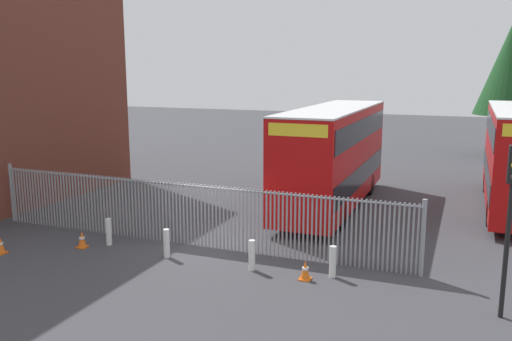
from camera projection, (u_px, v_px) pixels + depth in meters
ground_plane at (287, 197)px, 25.65m from camera, size 100.00×100.00×0.00m
palisade_fence at (185, 212)px, 18.51m from camera, size 15.97×0.14×2.35m
double_decker_bus_near_gate at (334, 153)px, 23.39m from camera, size 2.54×10.81×4.42m
bollard_near_left at (109, 232)px, 18.58m from camera, size 0.20×0.20×0.95m
bollard_center_front at (167, 243)px, 17.35m from camera, size 0.20×0.20×0.95m
bollard_near_right at (252, 255)px, 16.24m from camera, size 0.20×0.20×0.95m
bollard_far_right at (333, 262)px, 15.70m from camera, size 0.20×0.20×0.95m
traffic_cone_by_gate at (82, 239)px, 18.33m from camera, size 0.34×0.34×0.59m
traffic_cone_mid_forecourt at (0, 245)px, 17.75m from camera, size 0.34×0.34×0.59m
traffic_cone_near_kerb at (305, 270)px, 15.53m from camera, size 0.34×0.34×0.59m
traffic_light_kerbside at (511, 200)px, 12.66m from camera, size 0.28×0.33×4.30m
tree_tall_back at (512, 66)px, 36.21m from camera, size 4.61×4.61×9.53m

